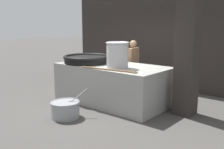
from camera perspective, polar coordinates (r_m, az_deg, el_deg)
The scene contains 9 objects.
ground_plane at distance 7.35m, azimuth 0.00°, elevation -5.99°, with size 60.00×60.00×0.00m, color #474442.
back_wall at distance 9.12m, azimuth 10.54°, elevation 10.55°, with size 7.41×0.24×4.21m, color #2D2826.
support_pillar at distance 6.31m, azimuth 16.42°, elevation 10.20°, with size 0.46×0.46×4.21m, color #2D2826.
hearth_platform at distance 7.22m, azimuth 0.00°, elevation -2.03°, with size 3.07×1.56×1.04m.
giant_wok_near at distance 7.55m, azimuth -5.49°, elevation 3.42°, with size 1.34×1.34×0.22m.
stock_pot at distance 6.59m, azimuth 1.20°, elevation 4.33°, with size 0.59×0.59×0.66m.
stirring_paddle at distance 6.28m, azimuth -0.34°, elevation 1.04°, with size 1.53×0.29×0.04m.
cook at distance 8.27m, azimuth 4.55°, elevation 2.21°, with size 0.40×0.62×1.65m.
prep_bowl_vegetables at distance 6.21m, azimuth -10.12°, elevation -7.31°, with size 0.68×0.82×0.65m.
Camera 1 is at (4.54, -5.37, 2.14)m, focal length 42.00 mm.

